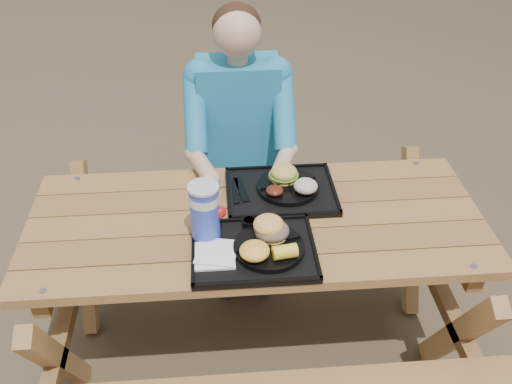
{
  "coord_description": "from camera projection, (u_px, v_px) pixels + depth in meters",
  "views": [
    {
      "loc": [
        -0.14,
        -1.75,
        2.16
      ],
      "look_at": [
        0.0,
        0.0,
        0.88
      ],
      "focal_mm": 40.0,
      "sensor_mm": 36.0,
      "label": 1
    }
  ],
  "objects": [
    {
      "name": "ground",
      "position": [
        256.0,
        343.0,
        2.69
      ],
      "size": [
        60.0,
        60.0,
        0.0
      ],
      "primitive_type": "plane",
      "color": "#999999",
      "rests_on": "ground"
    },
    {
      "name": "mac_cheese",
      "position": [
        255.0,
        251.0,
        1.99
      ],
      "size": [
        0.11,
        0.11,
        0.05
      ],
      "primitive_type": "ellipsoid",
      "color": "yellow",
      "rests_on": "plate_near"
    },
    {
      "name": "soda_cup",
      "position": [
        205.0,
        213.0,
        2.07
      ],
      "size": [
        0.11,
        0.11,
        0.22
      ],
      "primitive_type": "cylinder",
      "color": "#1A36C4",
      "rests_on": "tray_near"
    },
    {
      "name": "tray_near",
      "position": [
        254.0,
        251.0,
        2.08
      ],
      "size": [
        0.45,
        0.35,
        0.02
      ],
      "primitive_type": "cube",
      "color": "black",
      "rests_on": "picnic_table"
    },
    {
      "name": "condiment_bbq",
      "position": [
        249.0,
        223.0,
        2.17
      ],
      "size": [
        0.06,
        0.06,
        0.03
      ],
      "primitive_type": "cylinder",
      "color": "black",
      "rests_on": "tray_near"
    },
    {
      "name": "picnic_table",
      "position": [
        256.0,
        286.0,
        2.47
      ],
      "size": [
        1.8,
        1.49,
        0.75
      ],
      "primitive_type": null,
      "color": "#999999",
      "rests_on": "ground"
    },
    {
      "name": "napkin_stack",
      "position": [
        214.0,
        255.0,
        2.03
      ],
      "size": [
        0.15,
        0.15,
        0.02
      ],
      "primitive_type": "cube",
      "rotation": [
        0.0,
        0.0,
        0.0
      ],
      "color": "white",
      "rests_on": "tray_near"
    },
    {
      "name": "cutlery_far",
      "position": [
        242.0,
        189.0,
        2.37
      ],
      "size": [
        0.06,
        0.18,
        0.01
      ],
      "primitive_type": "cube",
      "rotation": [
        0.0,
        0.0,
        0.17
      ],
      "color": "black",
      "rests_on": "tray_far"
    },
    {
      "name": "diner",
      "position": [
        240.0,
        156.0,
        2.83
      ],
      "size": [
        0.48,
        0.84,
        1.28
      ],
      "primitive_type": null,
      "color": "#19A6B0",
      "rests_on": "ground"
    },
    {
      "name": "condiment_mustard",
      "position": [
        269.0,
        223.0,
        2.17
      ],
      "size": [
        0.05,
        0.05,
        0.03
      ],
      "primitive_type": "cylinder",
      "color": "yellow",
      "rests_on": "tray_near"
    },
    {
      "name": "potato_salad",
      "position": [
        306.0,
        186.0,
        2.31
      ],
      "size": [
        0.1,
        0.1,
        0.05
      ],
      "primitive_type": "ellipsoid",
      "color": "beige",
      "rests_on": "plate_far"
    },
    {
      "name": "plate_far",
      "position": [
        288.0,
        186.0,
        2.37
      ],
      "size": [
        0.26,
        0.26,
        0.02
      ],
      "primitive_type": "cylinder",
      "color": "black",
      "rests_on": "tray_far"
    },
    {
      "name": "plate_near",
      "position": [
        269.0,
        247.0,
        2.06
      ],
      "size": [
        0.26,
        0.26,
        0.02
      ],
      "primitive_type": "cylinder",
      "color": "black",
      "rests_on": "tray_near"
    },
    {
      "name": "sandwich",
      "position": [
        272.0,
        223.0,
        2.06
      ],
      "size": [
        0.12,
        0.12,
        0.12
      ],
      "primitive_type": null,
      "color": "#EAB152",
      "rests_on": "plate_near"
    },
    {
      "name": "corn_cob",
      "position": [
        285.0,
        252.0,
        1.99
      ],
      "size": [
        0.1,
        0.1,
        0.05
      ],
      "primitive_type": null,
      "rotation": [
        0.0,
        0.0,
        0.15
      ],
      "color": "yellow",
      "rests_on": "plate_near"
    },
    {
      "name": "burger",
      "position": [
        284.0,
        169.0,
        2.37
      ],
      "size": [
        0.11,
        0.11,
        0.1
      ],
      "primitive_type": null,
      "color": "gold",
      "rests_on": "plate_far"
    },
    {
      "name": "baked_beans",
      "position": [
        275.0,
        191.0,
        2.3
      ],
      "size": [
        0.07,
        0.07,
        0.03
      ],
      "primitive_type": "ellipsoid",
      "color": "#531E10",
      "rests_on": "plate_far"
    },
    {
      "name": "tray_far",
      "position": [
        281.0,
        192.0,
        2.37
      ],
      "size": [
        0.45,
        0.35,
        0.02
      ],
      "primitive_type": "cube",
      "color": "black",
      "rests_on": "picnic_table"
    }
  ]
}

